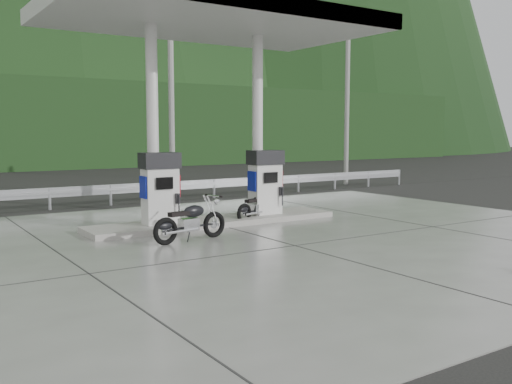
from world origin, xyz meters
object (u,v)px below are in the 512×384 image
gas_pump_left (160,188)px  motorcycle_right (190,222)px  motorcycle_left (258,207)px  gas_pump_right (265,182)px

gas_pump_left → motorcycle_right: size_ratio=0.98×
motorcycle_right → motorcycle_left: bearing=20.0°
motorcycle_left → motorcycle_right: size_ratio=0.89×
gas_pump_right → motorcycle_left: 0.74m
gas_pump_left → gas_pump_right: 3.20m
gas_pump_left → motorcycle_right: 1.86m
gas_pump_left → gas_pump_right: size_ratio=1.00×
gas_pump_left → motorcycle_right: gas_pump_left is taller
gas_pump_left → gas_pump_right: same height
gas_pump_right → motorcycle_right: bearing=-151.5°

